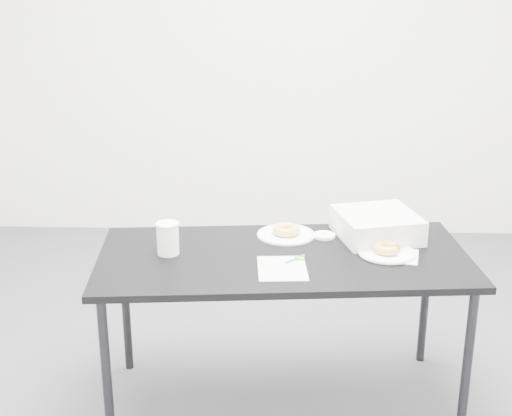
{
  "coord_description": "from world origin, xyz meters",
  "views": [
    {
      "loc": [
        0.17,
        -2.87,
        1.85
      ],
      "look_at": [
        0.05,
        0.02,
        0.85
      ],
      "focal_mm": 50.0,
      "sensor_mm": 36.0,
      "label": 1
    }
  ],
  "objects_px": {
    "table": "(283,266)",
    "donut_far": "(286,230)",
    "scorecard": "(282,268)",
    "donut_near": "(387,248)",
    "bakery_box": "(377,225)",
    "plate_near": "(387,253)",
    "plate_far": "(286,235)",
    "coffee_cup": "(168,238)",
    "pen": "(295,259)"
  },
  "relations": [
    {
      "from": "table",
      "to": "donut_far",
      "type": "relative_size",
      "value": 13.14
    },
    {
      "from": "scorecard",
      "to": "donut_near",
      "type": "distance_m",
      "value": 0.47
    },
    {
      "from": "donut_near",
      "to": "bakery_box",
      "type": "xyz_separation_m",
      "value": [
        -0.02,
        0.2,
        0.03
      ]
    },
    {
      "from": "plate_near",
      "to": "donut_near",
      "type": "relative_size",
      "value": 2.13
    },
    {
      "from": "plate_near",
      "to": "plate_far",
      "type": "xyz_separation_m",
      "value": [
        -0.42,
        0.2,
        -0.0
      ]
    },
    {
      "from": "coffee_cup",
      "to": "table",
      "type": "bearing_deg",
      "value": 0.95
    },
    {
      "from": "plate_near",
      "to": "bakery_box",
      "type": "relative_size",
      "value": 0.73
    },
    {
      "from": "pen",
      "to": "donut_far",
      "type": "relative_size",
      "value": 0.94
    },
    {
      "from": "scorecard",
      "to": "plate_near",
      "type": "xyz_separation_m",
      "value": [
        0.44,
        0.16,
        0.01
      ]
    },
    {
      "from": "donut_near",
      "to": "table",
      "type": "bearing_deg",
      "value": -177.07
    },
    {
      "from": "table",
      "to": "coffee_cup",
      "type": "xyz_separation_m",
      "value": [
        -0.48,
        -0.01,
        0.12
      ]
    },
    {
      "from": "donut_near",
      "to": "coffee_cup",
      "type": "height_order",
      "value": "coffee_cup"
    },
    {
      "from": "pen",
      "to": "plate_far",
      "type": "relative_size",
      "value": 0.44
    },
    {
      "from": "scorecard",
      "to": "pen",
      "type": "relative_size",
      "value": 2.15
    },
    {
      "from": "pen",
      "to": "plate_far",
      "type": "bearing_deg",
      "value": 50.74
    },
    {
      "from": "pen",
      "to": "table",
      "type": "bearing_deg",
      "value": 84.07
    },
    {
      "from": "bakery_box",
      "to": "table",
      "type": "bearing_deg",
      "value": -166.52
    },
    {
      "from": "pen",
      "to": "bakery_box",
      "type": "relative_size",
      "value": 0.34
    },
    {
      "from": "pen",
      "to": "donut_near",
      "type": "distance_m",
      "value": 0.39
    },
    {
      "from": "table",
      "to": "bakery_box",
      "type": "xyz_separation_m",
      "value": [
        0.41,
        0.22,
        0.11
      ]
    },
    {
      "from": "plate_far",
      "to": "donut_near",
      "type": "bearing_deg",
      "value": -25.54
    },
    {
      "from": "donut_far",
      "to": "bakery_box",
      "type": "relative_size",
      "value": 0.37
    },
    {
      "from": "scorecard",
      "to": "pen",
      "type": "xyz_separation_m",
      "value": [
        0.05,
        0.09,
        0.0
      ]
    },
    {
      "from": "donut_near",
      "to": "donut_far",
      "type": "distance_m",
      "value": 0.47
    },
    {
      "from": "plate_far",
      "to": "pen",
      "type": "bearing_deg",
      "value": -82.38
    },
    {
      "from": "pen",
      "to": "coffee_cup",
      "type": "distance_m",
      "value": 0.53
    },
    {
      "from": "scorecard",
      "to": "bakery_box",
      "type": "xyz_separation_m",
      "value": [
        0.41,
        0.36,
        0.05
      ]
    },
    {
      "from": "donut_far",
      "to": "coffee_cup",
      "type": "distance_m",
      "value": 0.54
    },
    {
      "from": "table",
      "to": "scorecard",
      "type": "relative_size",
      "value": 6.52
    },
    {
      "from": "donut_near",
      "to": "coffee_cup",
      "type": "xyz_separation_m",
      "value": [
        -0.91,
        -0.03,
        0.04
      ]
    },
    {
      "from": "pen",
      "to": "plate_far",
      "type": "height_order",
      "value": "pen"
    },
    {
      "from": "table",
      "to": "plate_near",
      "type": "height_order",
      "value": "plate_near"
    },
    {
      "from": "coffee_cup",
      "to": "bakery_box",
      "type": "height_order",
      "value": "coffee_cup"
    },
    {
      "from": "donut_near",
      "to": "donut_far",
      "type": "bearing_deg",
      "value": 154.46
    },
    {
      "from": "donut_near",
      "to": "plate_far",
      "type": "relative_size",
      "value": 0.44
    },
    {
      "from": "table",
      "to": "plate_near",
      "type": "distance_m",
      "value": 0.44
    },
    {
      "from": "table",
      "to": "donut_far",
      "type": "height_order",
      "value": "donut_far"
    },
    {
      "from": "scorecard",
      "to": "plate_near",
      "type": "bearing_deg",
      "value": 16.57
    },
    {
      "from": "donut_near",
      "to": "coffee_cup",
      "type": "distance_m",
      "value": 0.91
    },
    {
      "from": "donut_near",
      "to": "scorecard",
      "type": "bearing_deg",
      "value": -159.55
    },
    {
      "from": "table",
      "to": "donut_near",
      "type": "distance_m",
      "value": 0.44
    },
    {
      "from": "donut_near",
      "to": "plate_far",
      "type": "height_order",
      "value": "donut_near"
    },
    {
      "from": "plate_far",
      "to": "bakery_box",
      "type": "relative_size",
      "value": 0.78
    },
    {
      "from": "scorecard",
      "to": "plate_near",
      "type": "height_order",
      "value": "plate_near"
    },
    {
      "from": "table",
      "to": "donut_far",
      "type": "xyz_separation_m",
      "value": [
        0.01,
        0.22,
        0.08
      ]
    },
    {
      "from": "table",
      "to": "bakery_box",
      "type": "distance_m",
      "value": 0.48
    },
    {
      "from": "table",
      "to": "bakery_box",
      "type": "height_order",
      "value": "bakery_box"
    },
    {
      "from": "donut_far",
      "to": "table",
      "type": "bearing_deg",
      "value": -92.73
    },
    {
      "from": "scorecard",
      "to": "plate_far",
      "type": "relative_size",
      "value": 0.95
    },
    {
      "from": "bakery_box",
      "to": "coffee_cup",
      "type": "bearing_deg",
      "value": 179.53
    }
  ]
}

